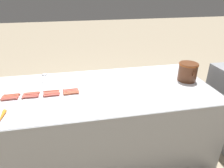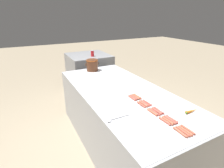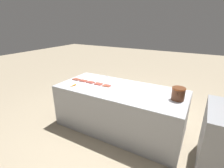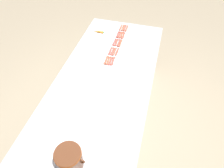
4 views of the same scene
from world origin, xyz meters
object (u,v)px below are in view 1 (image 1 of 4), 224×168
at_px(hot_dog_6, 10,96).
at_px(hot_dog_14, 71,92).
at_px(hot_dog_16, 9,99).
at_px(hot_dog_19, 71,93).
at_px(hot_dog_12, 31,96).
at_px(hot_dog_4, 70,90).
at_px(hot_dog_1, 12,95).
at_px(bean_pot, 188,71).
at_px(hot_dog_8, 52,93).
at_px(hot_dog_9, 71,91).
at_px(serving_spoon, 44,76).
at_px(carrot, 2,116).
at_px(hot_dog_18, 51,95).
at_px(hot_dog_11, 10,98).
at_px(hot_dog_2, 32,93).
at_px(hot_dog_7, 31,94).
at_px(hot_dog_13, 52,94).
at_px(hot_dog_17, 30,97).
at_px(hot_dog_3, 51,91).

relative_size(hot_dog_6, hot_dog_14, 1.00).
height_order(hot_dog_14, hot_dog_16, same).
bearing_deg(hot_dog_14, hot_dog_19, -2.33).
bearing_deg(hot_dog_12, hot_dog_6, -98.01).
relative_size(hot_dog_4, hot_dog_14, 1.00).
height_order(hot_dog_4, hot_dog_6, same).
bearing_deg(hot_dog_16, hot_dog_1, 174.72).
distance_m(hot_dog_19, bean_pot, 1.29).
distance_m(hot_dog_8, hot_dog_9, 0.19).
height_order(serving_spoon, carrot, carrot).
distance_m(hot_dog_18, carrot, 0.47).
height_order(hot_dog_11, hot_dog_14, same).
height_order(hot_dog_8, hot_dog_9, same).
bearing_deg(hot_dog_18, hot_dog_6, -98.45).
bearing_deg(hot_dog_2, hot_dog_7, -6.03).
bearing_deg(hot_dog_6, hot_dog_12, 81.99).
relative_size(hot_dog_4, hot_dog_13, 1.00).
distance_m(hot_dog_13, hot_dog_16, 0.39).
xyz_separation_m(hot_dog_8, hot_dog_18, (0.06, 0.00, 0.00)).
distance_m(hot_dog_2, hot_dog_4, 0.38).
height_order(hot_dog_14, serving_spoon, hot_dog_14).
distance_m(bean_pot, serving_spoon, 1.65).
distance_m(hot_dog_8, bean_pot, 1.48).
xyz_separation_m(hot_dog_9, serving_spoon, (-0.45, -0.30, -0.00)).
relative_size(hot_dog_17, carrot, 0.87).
bearing_deg(hot_dog_14, hot_dog_9, -178.21).
relative_size(hot_dog_19, bean_pot, 0.60).
xyz_separation_m(hot_dog_14, hot_dog_18, (0.03, -0.19, 0.00)).
bearing_deg(hot_dog_16, hot_dog_17, 90.44).
xyz_separation_m(hot_dog_6, hot_dog_8, (0.00, 0.38, 0.00)).
bearing_deg(hot_dog_19, hot_dog_1, -98.63).
distance_m(hot_dog_7, hot_dog_17, 0.06).
height_order(hot_dog_7, hot_dog_12, same).
bearing_deg(hot_dog_1, hot_dog_19, 81.37).
bearing_deg(serving_spoon, hot_dog_19, 30.82).
bearing_deg(bean_pot, carrot, -78.48).
height_order(hot_dog_3, hot_dog_7, same).
bearing_deg(hot_dog_14, hot_dog_17, -86.26).
bearing_deg(hot_dog_1, hot_dog_6, -15.99).
xyz_separation_m(hot_dog_7, hot_dog_17, (0.06, -0.00, 0.00)).
distance_m(hot_dog_14, bean_pot, 1.29).
xyz_separation_m(hot_dog_6, hot_dog_12, (0.03, 0.19, 0.00)).
distance_m(hot_dog_14, carrot, 0.64).
relative_size(hot_dog_19, serving_spoon, 0.59).
relative_size(hot_dog_2, hot_dog_7, 1.00).
height_order(hot_dog_17, serving_spoon, hot_dog_17).
bearing_deg(hot_dog_4, hot_dog_2, -90.24).
bearing_deg(hot_dog_14, hot_dog_18, -81.34).
relative_size(hot_dog_3, hot_dog_6, 1.00).
xyz_separation_m(hot_dog_11, serving_spoon, (-0.48, 0.27, -0.00)).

